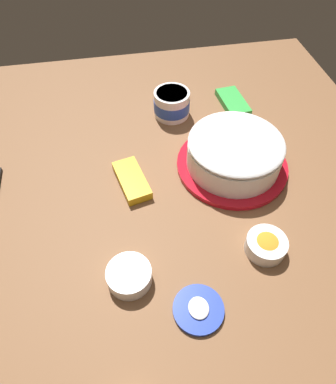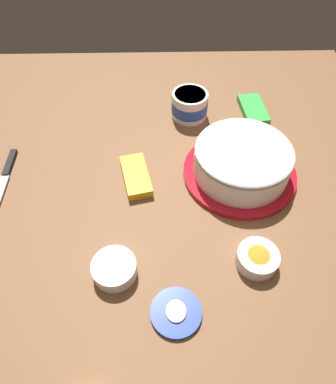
{
  "view_description": "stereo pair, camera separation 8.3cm",
  "coord_description": "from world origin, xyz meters",
  "px_view_note": "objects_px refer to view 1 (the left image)",
  "views": [
    {
      "loc": [
        0.47,
        0.01,
        0.69
      ],
      "look_at": [
        -0.05,
        0.1,
        0.04
      ],
      "focal_mm": 31.8,
      "sensor_mm": 36.0,
      "label": 1
    },
    {
      "loc": [
        0.48,
        0.09,
        0.69
      ],
      "look_at": [
        -0.05,
        0.1,
        0.04
      ],
      "focal_mm": 31.8,
      "sensor_mm": 36.0,
      "label": 2
    }
  ],
  "objects_px": {
    "frosting_tub_lid": "(198,309)",
    "candy_box_lower": "(233,102)",
    "sprinkle_bowl_pink": "(129,276)",
    "frosted_cake": "(234,153)",
    "sprinkle_bowl_orange": "(266,245)",
    "frosting_tub": "(172,103)",
    "candy_box_upper": "(132,180)"
  },
  "relations": [
    {
      "from": "frosting_tub_lid",
      "to": "candy_box_lower",
      "type": "xyz_separation_m",
      "value": [
        -0.63,
        0.27,
        0.0
      ]
    },
    {
      "from": "frosting_tub_lid",
      "to": "sprinkle_bowl_pink",
      "type": "bearing_deg",
      "value": -125.25
    },
    {
      "from": "frosted_cake",
      "to": "candy_box_lower",
      "type": "bearing_deg",
      "value": 162.26
    },
    {
      "from": "sprinkle_bowl_orange",
      "to": "frosting_tub",
      "type": "bearing_deg",
      "value": -167.26
    },
    {
      "from": "frosted_cake",
      "to": "sprinkle_bowl_pink",
      "type": "bearing_deg",
      "value": -48.18
    },
    {
      "from": "sprinkle_bowl_orange",
      "to": "candy_box_lower",
      "type": "xyz_separation_m",
      "value": [
        -0.53,
        0.09,
        -0.01
      ]
    },
    {
      "from": "sprinkle_bowl_orange",
      "to": "candy_box_upper",
      "type": "relative_size",
      "value": 0.65
    },
    {
      "from": "frosting_tub_lid",
      "to": "candy_box_upper",
      "type": "height_order",
      "value": "candy_box_upper"
    },
    {
      "from": "frosted_cake",
      "to": "candy_box_upper",
      "type": "xyz_separation_m",
      "value": [
        0.01,
        -0.28,
        -0.04
      ]
    },
    {
      "from": "candy_box_upper",
      "to": "sprinkle_bowl_orange",
      "type": "bearing_deg",
      "value": 34.8
    },
    {
      "from": "frosted_cake",
      "to": "frosting_tub",
      "type": "distance_m",
      "value": 0.28
    },
    {
      "from": "frosting_tub_lid",
      "to": "sprinkle_bowl_pink",
      "type": "xyz_separation_m",
      "value": [
        -0.09,
        -0.13,
        0.01
      ]
    },
    {
      "from": "frosted_cake",
      "to": "candy_box_upper",
      "type": "distance_m",
      "value": 0.28
    },
    {
      "from": "frosted_cake",
      "to": "sprinkle_bowl_orange",
      "type": "relative_size",
      "value": 3.29
    },
    {
      "from": "sprinkle_bowl_pink",
      "to": "sprinkle_bowl_orange",
      "type": "bearing_deg",
      "value": 93.3
    },
    {
      "from": "frosted_cake",
      "to": "frosting_tub_lid",
      "type": "bearing_deg",
      "value": -26.41
    },
    {
      "from": "sprinkle_bowl_pink",
      "to": "frosting_tub_lid",
      "type": "bearing_deg",
      "value": 54.75
    },
    {
      "from": "frosting_tub",
      "to": "candy_box_lower",
      "type": "height_order",
      "value": "frosting_tub"
    },
    {
      "from": "frosting_tub",
      "to": "candy_box_lower",
      "type": "distance_m",
      "value": 0.21
    },
    {
      "from": "frosted_cake",
      "to": "frosting_tub",
      "type": "height_order",
      "value": "frosted_cake"
    },
    {
      "from": "candy_box_lower",
      "to": "sprinkle_bowl_pink",
      "type": "bearing_deg",
      "value": -41.65
    },
    {
      "from": "candy_box_lower",
      "to": "candy_box_upper",
      "type": "bearing_deg",
      "value": -58.19
    },
    {
      "from": "frosting_tub_lid",
      "to": "frosted_cake",
      "type": "bearing_deg",
      "value": 153.59
    },
    {
      "from": "frosting_tub",
      "to": "candy_box_upper",
      "type": "bearing_deg",
      "value": -30.65
    },
    {
      "from": "candy_box_upper",
      "to": "sprinkle_bowl_pink",
      "type": "bearing_deg",
      "value": -20.29
    },
    {
      "from": "sprinkle_bowl_orange",
      "to": "frosted_cake",
      "type": "bearing_deg",
      "value": 179.36
    },
    {
      "from": "frosting_tub_lid",
      "to": "sprinkle_bowl_orange",
      "type": "bearing_deg",
      "value": 120.98
    },
    {
      "from": "candy_box_lower",
      "to": "frosting_tub_lid",
      "type": "bearing_deg",
      "value": -28.46
    },
    {
      "from": "frosting_tub",
      "to": "frosting_tub_lid",
      "type": "xyz_separation_m",
      "value": [
        0.62,
        -0.06,
        -0.04
      ]
    },
    {
      "from": "candy_box_lower",
      "to": "candy_box_upper",
      "type": "distance_m",
      "value": 0.45
    },
    {
      "from": "candy_box_lower",
      "to": "candy_box_upper",
      "type": "xyz_separation_m",
      "value": [
        0.28,
        -0.36,
        0.0
      ]
    },
    {
      "from": "candy_box_lower",
      "to": "frosted_cake",
      "type": "bearing_deg",
      "value": -23.27
    }
  ]
}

